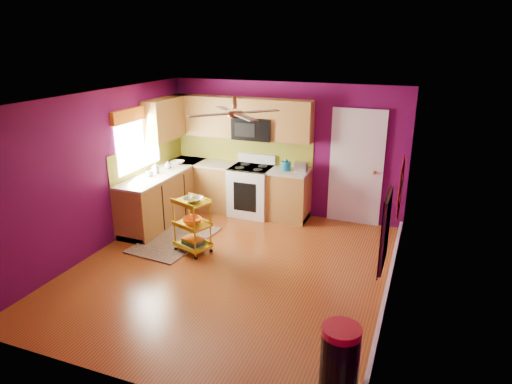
% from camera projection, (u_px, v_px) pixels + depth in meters
% --- Properties ---
extents(ground, '(5.00, 5.00, 0.00)m').
position_uv_depth(ground, '(232.00, 269.00, 6.76)').
color(ground, brown).
rests_on(ground, ground).
extents(room_envelope, '(4.54, 5.04, 2.52)m').
position_uv_depth(room_envelope, '(231.00, 163.00, 6.22)').
color(room_envelope, '#590A46').
rests_on(room_envelope, ground).
extents(lower_cabinets, '(2.81, 2.31, 0.94)m').
position_uv_depth(lower_cabinets, '(206.00, 193.00, 8.68)').
color(lower_cabinets, olive).
rests_on(lower_cabinets, ground).
extents(electric_range, '(0.76, 0.66, 1.13)m').
position_uv_depth(electric_range, '(251.00, 190.00, 8.71)').
color(electric_range, white).
rests_on(electric_range, ground).
extents(upper_cabinetry, '(2.80, 2.30, 1.26)m').
position_uv_depth(upper_cabinetry, '(217.00, 119.00, 8.51)').
color(upper_cabinetry, olive).
rests_on(upper_cabinetry, ground).
extents(left_window, '(0.08, 1.35, 1.08)m').
position_uv_depth(left_window, '(138.00, 130.00, 7.88)').
color(left_window, white).
rests_on(left_window, ground).
extents(panel_door, '(0.95, 0.11, 2.15)m').
position_uv_depth(panel_door, '(356.00, 169.00, 8.14)').
color(panel_door, white).
rests_on(panel_door, ground).
extents(right_wall_art, '(0.04, 2.74, 1.04)m').
position_uv_depth(right_wall_art, '(395.00, 204.00, 5.23)').
color(right_wall_art, black).
rests_on(right_wall_art, ground).
extents(ceiling_fan, '(1.01, 1.01, 0.26)m').
position_uv_depth(ceiling_fan, '(235.00, 112.00, 6.19)').
color(ceiling_fan, '#BF8C3F').
rests_on(ceiling_fan, ground).
extents(shag_rug, '(1.07, 1.61, 0.02)m').
position_uv_depth(shag_rug, '(175.00, 240.00, 7.70)').
color(shag_rug, black).
rests_on(shag_rug, ground).
extents(rolling_cart, '(0.63, 0.55, 0.97)m').
position_uv_depth(rolling_cart, '(193.00, 223.00, 7.14)').
color(rolling_cart, yellow).
rests_on(rolling_cart, ground).
extents(trash_can, '(0.45, 0.46, 0.72)m').
position_uv_depth(trash_can, '(340.00, 360.00, 4.33)').
color(trash_can, black).
rests_on(trash_can, ground).
extents(teal_kettle, '(0.18, 0.18, 0.21)m').
position_uv_depth(teal_kettle, '(286.00, 166.00, 8.33)').
color(teal_kettle, '#12668C').
rests_on(teal_kettle, lower_cabinets).
extents(toaster, '(0.22, 0.15, 0.18)m').
position_uv_depth(toaster, '(301.00, 167.00, 8.24)').
color(toaster, beige).
rests_on(toaster, lower_cabinets).
extents(soap_bottle_a, '(0.10, 0.10, 0.21)m').
position_uv_depth(soap_bottle_a, '(155.00, 168.00, 8.13)').
color(soap_bottle_a, '#EA3F72').
rests_on(soap_bottle_a, lower_cabinets).
extents(soap_bottle_b, '(0.12, 0.12, 0.15)m').
position_uv_depth(soap_bottle_b, '(168.00, 165.00, 8.43)').
color(soap_bottle_b, white).
rests_on(soap_bottle_b, lower_cabinets).
extents(counter_dish, '(0.25, 0.25, 0.06)m').
position_uv_depth(counter_dish, '(177.00, 162.00, 8.76)').
color(counter_dish, white).
rests_on(counter_dish, lower_cabinets).
extents(counter_cup, '(0.13, 0.13, 0.10)m').
position_uv_depth(counter_cup, '(149.00, 174.00, 7.98)').
color(counter_cup, white).
rests_on(counter_cup, lower_cabinets).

